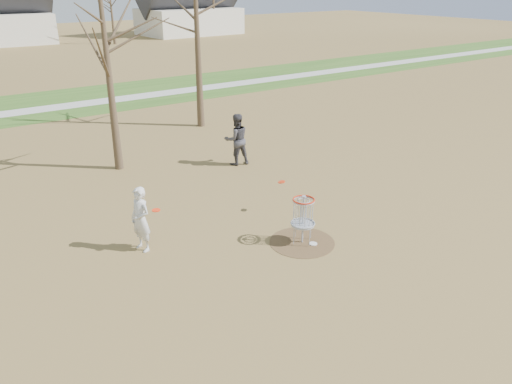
% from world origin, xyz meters
% --- Properties ---
extents(ground, '(160.00, 160.00, 0.00)m').
position_xyz_m(ground, '(0.00, 0.00, 0.00)').
color(ground, brown).
rests_on(ground, ground).
extents(green_band, '(160.00, 8.00, 0.01)m').
position_xyz_m(green_band, '(0.00, 21.00, 0.01)').
color(green_band, '#2D5119').
rests_on(green_band, ground).
extents(footpath, '(160.00, 1.50, 0.01)m').
position_xyz_m(footpath, '(0.00, 20.00, 0.01)').
color(footpath, '#9E9E99').
rests_on(footpath, green_band).
extents(dirt_circle, '(1.80, 1.80, 0.01)m').
position_xyz_m(dirt_circle, '(0.00, 0.00, 0.01)').
color(dirt_circle, '#47331E').
rests_on(dirt_circle, ground).
extents(player_standing, '(0.58, 0.74, 1.78)m').
position_xyz_m(player_standing, '(-3.73, 2.13, 0.89)').
color(player_standing, silver).
rests_on(player_standing, ground).
extents(player_throwing, '(1.11, 0.94, 2.00)m').
position_xyz_m(player_throwing, '(1.95, 6.33, 1.00)').
color(player_throwing, '#3B3A40').
rests_on(player_throwing, ground).
extents(disc_grounded, '(0.22, 0.22, 0.02)m').
position_xyz_m(disc_grounded, '(0.18, -0.26, 0.02)').
color(disc_grounded, silver).
rests_on(disc_grounded, dirt_circle).
extents(discs_in_play, '(4.29, 0.29, 0.17)m').
position_xyz_m(discs_in_play, '(-1.23, 1.92, 1.06)').
color(discs_in_play, red).
rests_on(discs_in_play, ground).
extents(disc_golf_basket, '(0.64, 0.64, 1.35)m').
position_xyz_m(disc_golf_basket, '(0.00, 0.00, 0.91)').
color(disc_golf_basket, '#9EA3AD').
rests_on(disc_golf_basket, ground).
extents(houses_row, '(56.51, 10.01, 7.26)m').
position_xyz_m(houses_row, '(4.32, 52.56, 3.52)').
color(houses_row, silver).
rests_on(houses_row, ground).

